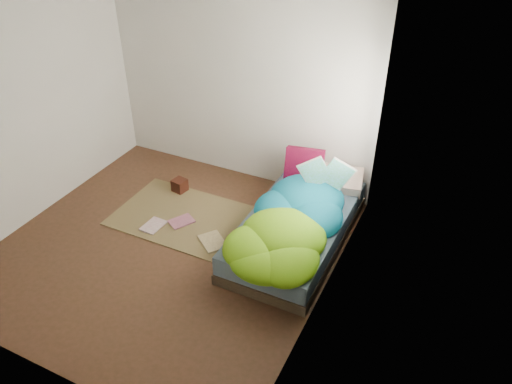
# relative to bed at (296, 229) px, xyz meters

# --- Properties ---
(ground) EXTENTS (3.50, 3.50, 0.00)m
(ground) POSITION_rel_bed_xyz_m (-1.22, -0.72, -0.17)
(ground) COLOR #412B19
(ground) RESTS_ON ground
(room_walls) EXTENTS (3.54, 3.54, 2.62)m
(room_walls) POSITION_rel_bed_xyz_m (-1.21, -0.71, 1.46)
(room_walls) COLOR silver
(room_walls) RESTS_ON ground
(bed) EXTENTS (1.00, 2.00, 0.34)m
(bed) POSITION_rel_bed_xyz_m (0.00, 0.00, 0.00)
(bed) COLOR #32251B
(bed) RESTS_ON ground
(duvet) EXTENTS (0.96, 1.84, 0.34)m
(duvet) POSITION_rel_bed_xyz_m (0.00, -0.22, 0.34)
(duvet) COLOR #075871
(duvet) RESTS_ON bed
(rug) EXTENTS (1.60, 1.10, 0.01)m
(rug) POSITION_rel_bed_xyz_m (-1.37, -0.17, -0.16)
(rug) COLOR brown
(rug) RESTS_ON ground
(pillow_floral) EXTENTS (0.71, 0.52, 0.14)m
(pillow_floral) POSITION_rel_bed_xyz_m (0.16, 0.78, 0.24)
(pillow_floral) COLOR white
(pillow_floral) RESTS_ON bed
(pillow_magenta) EXTENTS (0.46, 0.22, 0.44)m
(pillow_magenta) POSITION_rel_bed_xyz_m (-0.19, 0.65, 0.39)
(pillow_magenta) COLOR #46041D
(pillow_magenta) RESTS_ON bed
(open_book) EXTENTS (0.50, 0.25, 0.30)m
(open_book) POSITION_rel_bed_xyz_m (0.17, 0.36, 0.66)
(open_book) COLOR green
(open_book) RESTS_ON duvet
(wooden_box) EXTENTS (0.19, 0.19, 0.16)m
(wooden_box) POSITION_rel_bed_xyz_m (-1.71, 0.28, -0.08)
(wooden_box) COLOR #33130B
(wooden_box) RESTS_ON rug
(floor_book_a) EXTENTS (0.22, 0.29, 0.02)m
(floor_book_a) POSITION_rel_bed_xyz_m (-1.68, -0.48, -0.15)
(floor_book_a) COLOR white
(floor_book_a) RESTS_ON rug
(floor_book_b) EXTENTS (0.32, 0.34, 0.03)m
(floor_book_b) POSITION_rel_bed_xyz_m (-1.41, -0.23, -0.14)
(floor_book_b) COLOR #B86A88
(floor_book_b) RESTS_ON rug
(floor_book_c) EXTENTS (0.41, 0.39, 0.02)m
(floor_book_c) POSITION_rel_bed_xyz_m (-0.88, -0.54, -0.14)
(floor_book_c) COLOR tan
(floor_book_c) RESTS_ON rug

